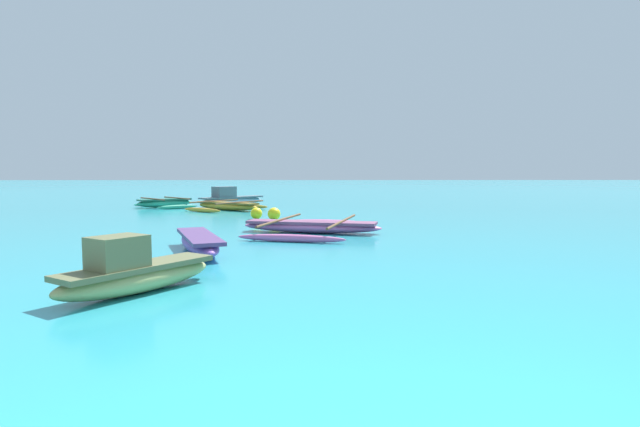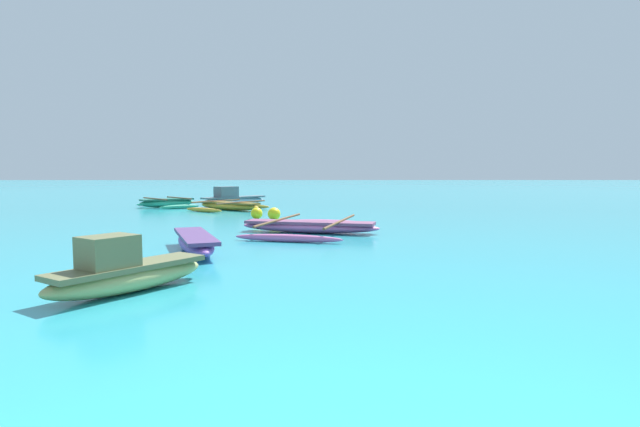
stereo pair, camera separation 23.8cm
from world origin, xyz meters
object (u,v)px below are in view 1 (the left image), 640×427
object	(u,v)px
moored_boat_1	(135,272)
moored_boat_0	(231,199)
moored_boat_3	(227,206)
moored_boat_4	(311,226)
moored_boat_2	(165,203)
mooring_buoy_0	(274,214)
mooring_buoy_1	(256,213)
moored_boat_5	(199,242)

from	to	relation	value
moored_boat_1	moored_boat_0	bearing A→B (deg)	39.97
moored_boat_3	moored_boat_4	size ratio (longest dim) A/B	0.82
moored_boat_2	moored_boat_4	xyz separation A→B (m)	(7.43, -10.90, -0.05)
moored_boat_0	moored_boat_3	xyz separation A→B (m)	(0.30, -2.89, -0.16)
moored_boat_1	moored_boat_2	xyz separation A→B (m)	(-4.84, 18.23, -0.08)
moored_boat_0	moored_boat_4	bearing A→B (deg)	-117.62
moored_boat_4	mooring_buoy_0	xyz separation A→B (m)	(-1.37, 3.84, 0.05)
moored_boat_2	mooring_buoy_1	world-z (taller)	moored_boat_2
moored_boat_4	mooring_buoy_0	size ratio (longest dim) A/B	10.40
moored_boat_5	moored_boat_0	bearing A→B (deg)	165.88
moored_boat_0	moored_boat_4	world-z (taller)	moored_boat_0
moored_boat_3	moored_boat_4	bearing A→B (deg)	-30.67
moored_boat_3	moored_boat_2	bearing A→B (deg)	-173.37
moored_boat_3	mooring_buoy_1	distance (m)	5.05
moored_boat_1	moored_boat_4	world-z (taller)	moored_boat_1
moored_boat_1	mooring_buoy_1	bearing A→B (deg)	32.47
moored_boat_2	mooring_buoy_1	xyz separation A→B (m)	(5.36, -6.62, -0.01)
mooring_buoy_0	moored_boat_4	bearing A→B (deg)	-70.40
moored_boat_5	moored_boat_4	bearing A→B (deg)	124.34
moored_boat_0	moored_boat_2	distance (m)	3.33
moored_boat_1	moored_boat_4	bearing A→B (deg)	15.60
moored_boat_1	mooring_buoy_0	size ratio (longest dim) A/B	5.26
moored_boat_3	mooring_buoy_0	world-z (taller)	mooring_buoy_0
moored_boat_0	moored_boat_3	bearing A→B (deg)	-131.32
mooring_buoy_1	moored_boat_5	bearing A→B (deg)	-93.08
moored_boat_0	moored_boat_2	xyz separation A→B (m)	(-3.19, -0.96, -0.14)
moored_boat_2	mooring_buoy_0	size ratio (longest dim) A/B	7.77
moored_boat_4	moored_boat_5	xyz separation A→B (m)	(-2.49, -3.55, 0.04)
moored_boat_1	mooring_buoy_1	xyz separation A→B (m)	(0.52, 11.62, -0.08)
moored_boat_3	mooring_buoy_0	xyz separation A→B (m)	(2.57, -5.13, 0.04)
mooring_buoy_1	mooring_buoy_0	bearing A→B (deg)	-32.32
moored_boat_2	mooring_buoy_0	distance (m)	9.31
moored_boat_1	mooring_buoy_1	distance (m)	11.63
moored_boat_0	mooring_buoy_0	size ratio (longest dim) A/B	7.43
moored_boat_2	mooring_buoy_1	size ratio (longest dim) A/B	8.30
moored_boat_1	moored_boat_2	distance (m)	18.87
moored_boat_2	moored_boat_4	bearing A→B (deg)	-96.14
moored_boat_5	mooring_buoy_1	world-z (taller)	mooring_buoy_1
mooring_buoy_0	mooring_buoy_1	world-z (taller)	mooring_buoy_0
moored_boat_2	moored_boat_5	world-z (taller)	moored_boat_2
moored_boat_3	mooring_buoy_0	bearing A→B (deg)	-27.75
moored_boat_5	moored_boat_3	bearing A→B (deg)	166.00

